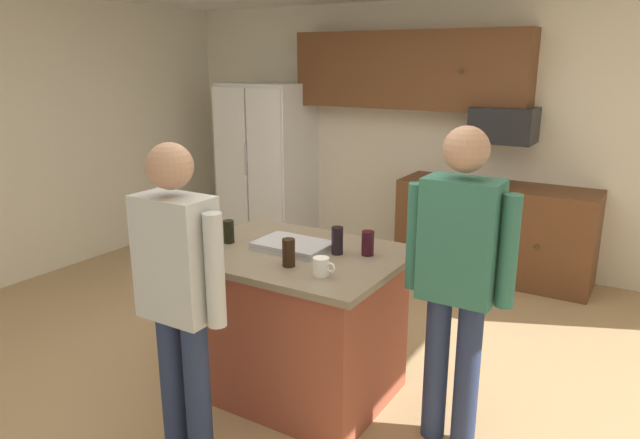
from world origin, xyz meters
TOP-DOWN VIEW (x-y plane):
  - floor at (0.00, 0.00)m, footprint 7.04×7.04m
  - back_wall at (0.00, 2.80)m, footprint 6.40×0.10m
  - cabinet_run_upper at (-0.40, 2.60)m, footprint 2.40×0.38m
  - cabinet_run_lower at (0.60, 2.48)m, footprint 1.80×0.63m
  - refrigerator at (-2.00, 2.38)m, footprint 0.93×0.76m
  - microwave_over_range at (0.60, 2.50)m, footprint 0.56×0.40m
  - kitchen_island at (0.10, -0.20)m, footprint 1.29×0.98m
  - person_elder_center at (1.09, -0.18)m, footprint 0.57×0.23m
  - person_host_foreground at (-0.02, -1.03)m, footprint 0.57×0.22m
  - glass_dark_ale at (-0.34, -0.27)m, footprint 0.07×0.07m
  - mug_blue_stoneware at (0.44, -0.45)m, footprint 0.13×0.09m
  - glass_pilsner at (0.34, -0.10)m, footprint 0.07×0.07m
  - glass_stout_tall at (0.50, -0.03)m, footprint 0.07×0.07m
  - glass_short_whisky at (0.21, -0.42)m, footprint 0.07×0.07m
  - serving_tray at (0.06, -0.16)m, footprint 0.44×0.30m

SIDE VIEW (x-z plane):
  - floor at x=0.00m, z-range 0.00..0.00m
  - cabinet_run_lower at x=0.60m, z-range 0.00..0.90m
  - kitchen_island at x=0.10m, z-range 0.01..0.93m
  - refrigerator at x=-2.00m, z-range 0.00..1.78m
  - serving_tray at x=0.06m, z-range 0.92..0.97m
  - person_host_foreground at x=-0.02m, z-range 0.13..1.79m
  - mug_blue_stoneware at x=0.44m, z-range 0.92..1.02m
  - glass_dark_ale at x=-0.34m, z-range 0.92..1.07m
  - glass_stout_tall at x=0.50m, z-range 0.92..1.07m
  - person_elder_center at x=1.09m, z-range 0.14..1.86m
  - glass_short_whisky at x=0.21m, z-range 0.92..1.08m
  - glass_pilsner at x=0.34m, z-range 0.92..1.09m
  - back_wall at x=0.00m, z-range 0.00..2.60m
  - microwave_over_range at x=0.60m, z-range 1.29..1.61m
  - cabinet_run_upper at x=-0.40m, z-range 1.55..2.30m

